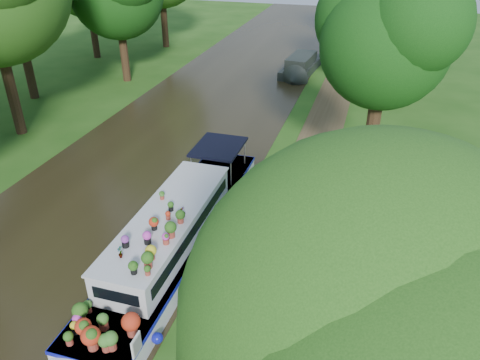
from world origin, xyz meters
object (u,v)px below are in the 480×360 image
object	(u,v)px
plant_boat	(170,238)
pedestrian_dark	(356,55)
second_boat	(301,66)
pedestrian_pink	(356,56)
sandwich_board	(266,245)

from	to	relation	value
plant_boat	pedestrian_dark	size ratio (longest dim) A/B	7.78
second_boat	pedestrian_pink	xyz separation A→B (m)	(3.78, 2.50, 0.41)
sandwich_board	pedestrian_pink	distance (m)	24.45
second_boat	pedestrian_dark	size ratio (longest dim) A/B	4.02
second_boat	pedestrian_dark	world-z (taller)	pedestrian_dark
second_boat	sandwich_board	world-z (taller)	second_boat
plant_boat	pedestrian_pink	xyz separation A→B (m)	(4.15, 25.53, 0.10)
pedestrian_dark	plant_boat	bearing A→B (deg)	-104.47
pedestrian_dark	second_boat	bearing A→B (deg)	-148.87
plant_boat	pedestrian_dark	xyz separation A→B (m)	(4.15, 25.82, 0.05)
second_boat	pedestrian_pink	bearing A→B (deg)	38.70
plant_boat	pedestrian_dark	world-z (taller)	plant_boat
pedestrian_pink	plant_boat	bearing A→B (deg)	-78.52
plant_boat	second_boat	world-z (taller)	plant_boat
pedestrian_dark	pedestrian_pink	bearing A→B (deg)	-95.34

